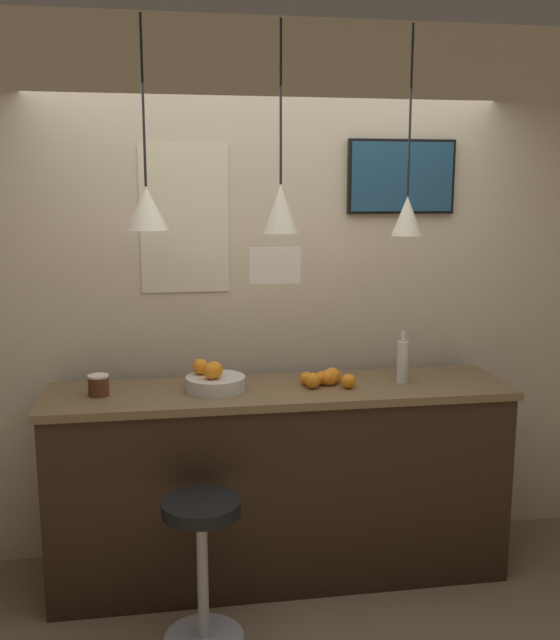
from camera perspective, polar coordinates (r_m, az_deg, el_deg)
The scene contains 13 objects.
back_wall at distance 3.94m, azimuth -0.92°, elevation 2.08°, with size 8.00×0.06×2.90m.
service_counter at distance 3.81m, azimuth 0.00°, elevation -12.85°, with size 2.36×0.58×1.03m.
bar_stool at distance 3.33m, azimuth -6.26°, elevation -17.43°, with size 0.36×0.36×0.68m.
fruit_bowl at distance 3.59m, azimuth -5.29°, elevation -4.83°, with size 0.30×0.30×0.16m.
orange_pile at distance 3.67m, azimuth 3.79°, elevation -4.68°, with size 0.27×0.18×0.09m.
juice_bottle at distance 3.77m, azimuth 9.80°, elevation -3.23°, with size 0.06×0.06×0.27m.
spread_jar at distance 3.60m, azimuth -14.32°, elevation -5.08°, with size 0.10×0.10×0.10m.
pendant_lamp_left at distance 3.44m, azimuth -10.63°, elevation 8.86°, with size 0.20×0.20×0.97m.
pendant_lamp_middle at distance 3.48m, azimuth 0.06°, elevation 8.98°, with size 0.17×0.17×0.99m.
pendant_lamp_right at distance 3.64m, azimuth 10.14°, elevation 8.37°, with size 0.15×0.15×1.01m.
mounted_tv at distance 4.02m, azimuth 9.69°, elevation 11.23°, with size 0.60×0.04×0.40m.
hanging_menu_board at distance 3.31m, azimuth -0.39°, elevation 4.38°, with size 0.24×0.01×0.17m.
wall_poster at distance 3.83m, azimuth -7.65°, elevation 7.98°, with size 0.47×0.01×0.77m.
Camera 1 is at (-0.56, -2.85, 2.01)m, focal length 40.00 mm.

